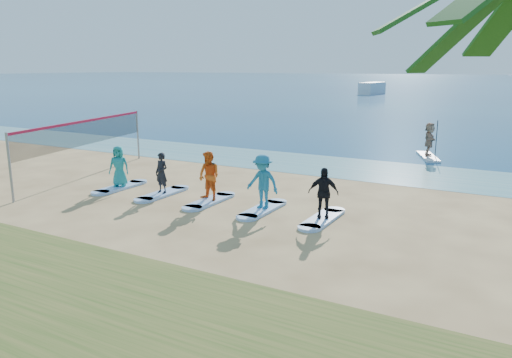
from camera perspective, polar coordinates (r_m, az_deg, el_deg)
The scene contains 17 objects.
ground at distance 15.64m, azimuth -6.88°, elevation -4.95°, with size 600.00×600.00×0.00m, color tan.
shallow_water at distance 24.62m, azimuth 7.66°, elevation 1.59°, with size 600.00×600.00×0.00m, color teal.
ocean at distance 172.27m, azimuth 26.81°, elevation 9.85°, with size 600.00×600.00×0.00m, color navy.
volleyball_net at distance 22.88m, azimuth -18.94°, elevation 4.98°, with size 2.16×8.85×2.50m.
paddleboard at distance 27.91m, azimuth 19.06°, elevation 2.42°, with size 0.70×3.00×0.12m, color silver.
paddleboarder at distance 27.77m, azimuth 19.20°, elevation 4.32°, with size 1.62×0.52×1.75m, color tan.
boat_offshore_a at distance 90.59m, azimuth 13.10°, elevation 9.44°, with size 2.28×7.02×2.01m, color silver.
surfboard_0 at distance 20.52m, azimuth -15.26°, elevation -0.90°, with size 0.70×2.20×0.09m, color #9BC2F0.
student_0 at distance 20.34m, azimuth -15.40°, elevation 1.42°, with size 0.79×0.51×1.61m, color teal.
surfboard_1 at distance 19.10m, azimuth -10.64°, elevation -1.66°, with size 0.70×2.20×0.09m, color #9BC2F0.
student_1 at distance 18.92m, azimuth -10.74°, elevation 0.70°, with size 0.55×0.36×1.52m, color black.
surfboard_2 at distance 17.83m, azimuth -5.32°, elevation -2.53°, with size 0.70×2.20×0.09m, color #9BC2F0.
student_2 at distance 17.61m, azimuth -5.38°, elevation 0.34°, with size 0.84×0.66×1.74m, color #D25616.
surfboard_3 at distance 16.74m, azimuth 0.76°, elevation -3.49°, with size 0.70×2.20×0.09m, color #9BC2F0.
student_3 at distance 16.50m, azimuth 0.77°, elevation -0.31°, with size 1.18×0.68×1.82m, color #1D6E8F.
surfboard_4 at distance 15.87m, azimuth 7.61°, elevation -4.53°, with size 0.70×2.20×0.09m, color #9BC2F0.
student_4 at distance 15.64m, azimuth 7.70°, elevation -1.57°, with size 0.94×0.39×1.60m, color black.
Camera 1 is at (8.87, -11.97, 4.73)m, focal length 35.00 mm.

